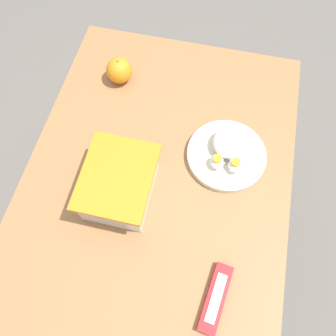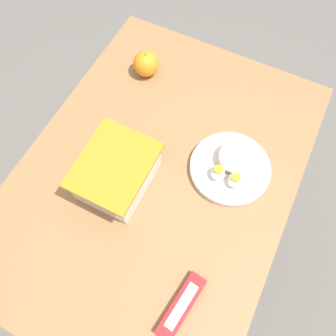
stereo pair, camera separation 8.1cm
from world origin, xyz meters
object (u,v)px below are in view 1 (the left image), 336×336
(orange_fruit, at_px, (119,70))
(rice_plate, at_px, (227,152))
(food_container, at_px, (120,185))
(candy_bar, at_px, (216,298))

(orange_fruit, height_order, rice_plate, orange_fruit)
(food_container, relative_size, orange_fruit, 2.69)
(orange_fruit, bearing_deg, food_container, -163.32)
(rice_plate, bearing_deg, food_container, 123.22)
(rice_plate, xyz_separation_m, candy_bar, (-0.35, -0.03, -0.01))
(food_container, distance_m, rice_plate, 0.29)
(orange_fruit, xyz_separation_m, rice_plate, (-0.18, -0.34, -0.02))
(rice_plate, distance_m, candy_bar, 0.35)
(rice_plate, relative_size, candy_bar, 1.35)
(rice_plate, height_order, candy_bar, rice_plate)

